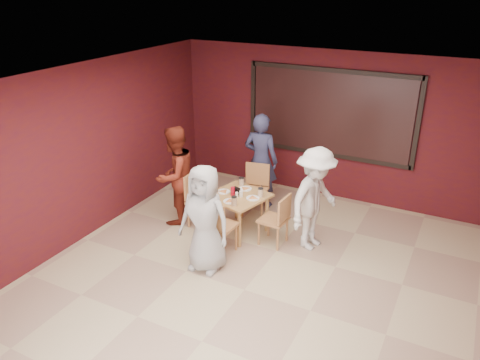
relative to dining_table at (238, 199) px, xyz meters
The scene contains 11 objects.
floor 1.73m from the dining_table, 59.29° to the right, with size 7.00×7.00×0.00m, color tan.
window_blinds 2.45m from the dining_table, 68.11° to the left, with size 3.00×0.02×1.50m, color black.
dining_table is the anchor object (origin of this frame).
chair_front 0.79m from the dining_table, 86.64° to the right, with size 0.49×0.49×0.95m.
chair_back 0.80m from the dining_table, 93.58° to the left, with size 0.51×0.51×0.91m.
chair_left 0.74m from the dining_table, behind, with size 0.48×0.48×0.94m.
chair_right 0.76m from the dining_table, ahead, with size 0.44×0.44×0.86m.
diner_front 1.18m from the dining_table, 86.32° to the right, with size 0.79×0.52×1.62m, color #A6A6A6.
diner_back 1.15m from the dining_table, 95.37° to the left, with size 0.65×0.42×1.77m, color #2C2E4E.
diner_left 1.17m from the dining_table, behind, with size 0.84×0.65×1.72m, color maroon.
diner_right 1.30m from the dining_table, ahead, with size 1.08×0.62×1.67m, color silver.
Camera 1 is at (2.38, -4.74, 3.98)m, focal length 35.00 mm.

